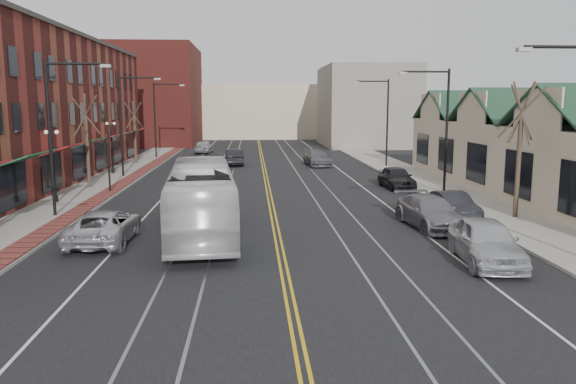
{
  "coord_description": "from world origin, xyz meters",
  "views": [
    {
      "loc": [
        -1.13,
        -13.72,
        6.0
      ],
      "look_at": [
        0.5,
        11.3,
        2.0
      ],
      "focal_mm": 35.0,
      "sensor_mm": 36.0,
      "label": 1
    }
  ],
  "objects": [
    {
      "name": "ground",
      "position": [
        0.0,
        0.0,
        0.0
      ],
      "size": [
        160.0,
        160.0,
        0.0
      ],
      "primitive_type": "plane",
      "color": "black",
      "rests_on": "ground"
    },
    {
      "name": "sidewalk_left",
      "position": [
        -12.0,
        20.0,
        0.07
      ],
      "size": [
        4.0,
        120.0,
        0.15
      ],
      "primitive_type": "cube",
      "color": "gray",
      "rests_on": "ground"
    },
    {
      "name": "sidewalk_right",
      "position": [
        12.0,
        20.0,
        0.07
      ],
      "size": [
        4.0,
        120.0,
        0.15
      ],
      "primitive_type": "cube",
      "color": "gray",
      "rests_on": "ground"
    },
    {
      "name": "building_right",
      "position": [
        18.0,
        20.0,
        2.3
      ],
      "size": [
        8.0,
        36.0,
        4.6
      ],
      "primitive_type": "cube",
      "color": "#C0B094",
      "rests_on": "ground"
    },
    {
      "name": "backdrop_left",
      "position": [
        -16.0,
        70.0,
        7.0
      ],
      "size": [
        14.0,
        18.0,
        14.0
      ],
      "primitive_type": "cube",
      "color": "maroon",
      "rests_on": "ground"
    },
    {
      "name": "backdrop_mid",
      "position": [
        0.0,
        85.0,
        4.5
      ],
      "size": [
        22.0,
        14.0,
        9.0
      ],
      "primitive_type": "cube",
      "color": "#C0B094",
      "rests_on": "ground"
    },
    {
      "name": "backdrop_right",
      "position": [
        15.0,
        65.0,
        5.5
      ],
      "size": [
        12.0,
        16.0,
        11.0
      ],
      "primitive_type": "cube",
      "color": "slate",
      "rests_on": "ground"
    },
    {
      "name": "streetlight_l_1",
      "position": [
        -11.05,
        16.0,
        5.03
      ],
      "size": [
        3.33,
        0.25,
        8.0
      ],
      "color": "black",
      "rests_on": "sidewalk_left"
    },
    {
      "name": "streetlight_l_2",
      "position": [
        -11.05,
        32.0,
        5.03
      ],
      "size": [
        3.33,
        0.25,
        8.0
      ],
      "color": "black",
      "rests_on": "sidewalk_left"
    },
    {
      "name": "streetlight_l_3",
      "position": [
        -11.05,
        48.0,
        5.03
      ],
      "size": [
        3.33,
        0.25,
        8.0
      ],
      "color": "black",
      "rests_on": "sidewalk_left"
    },
    {
      "name": "streetlight_r_1",
      "position": [
        11.05,
        22.0,
        5.03
      ],
      "size": [
        3.33,
        0.25,
        8.0
      ],
      "color": "black",
      "rests_on": "sidewalk_right"
    },
    {
      "name": "streetlight_r_2",
      "position": [
        11.05,
        38.0,
        5.03
      ],
      "size": [
        3.33,
        0.25,
        8.0
      ],
      "color": "black",
      "rests_on": "sidewalk_right"
    },
    {
      "name": "lamppost_l_2",
      "position": [
        -12.8,
        20.0,
        2.2
      ],
      "size": [
        0.84,
        0.28,
        4.27
      ],
      "color": "black",
      "rests_on": "sidewalk_left"
    },
    {
      "name": "lamppost_l_3",
      "position": [
        -12.8,
        34.0,
        2.2
      ],
      "size": [
        0.84,
        0.28,
        4.27
      ],
      "color": "black",
      "rests_on": "sidewalk_left"
    },
    {
      "name": "tree_left_near",
      "position": [
        -12.5,
        26.0,
        3.51
      ],
      "size": [
        1.78,
        1.37,
        6.48
      ],
      "color": "#382B21",
      "rests_on": "sidewalk_left"
    },
    {
      "name": "tree_left_far",
      "position": [
        -12.5,
        42.0,
        3.28
      ],
      "size": [
        1.66,
        1.28,
        6.02
      ],
      "color": "#382B21",
      "rests_on": "sidewalk_left"
    },
    {
      "name": "tree_right_mid",
      "position": [
        12.5,
        14.0,
        3.75
      ],
      "size": [
        1.9,
        1.46,
        6.93
      ],
      "color": "#382B21",
      "rests_on": "sidewalk_right"
    },
    {
      "name": "traffic_signal",
      "position": [
        -10.6,
        24.0,
        2.35
      ],
      "size": [
        0.18,
        0.15,
        3.8
      ],
      "color": "black",
      "rests_on": "sidewalk_left"
    },
    {
      "name": "transit_bus",
      "position": [
        -3.44,
        11.71,
        1.65
      ],
      "size": [
        3.74,
        12.03,
        3.3
      ],
      "primitive_type": "imported",
      "rotation": [
        0.0,
        0.0,
        3.22
      ],
      "color": "silver",
      "rests_on": "ground"
    },
    {
      "name": "parked_suv",
      "position": [
        -7.5,
        10.37,
        0.73
      ],
      "size": [
        2.44,
        5.25,
        1.46
      ],
      "primitive_type": "imported",
      "rotation": [
        0.0,
        0.0,
        3.14
      ],
      "color": "silver",
      "rests_on": "ground"
    },
    {
      "name": "parked_car_a",
      "position": [
        7.64,
        6.27,
        0.85
      ],
      "size": [
        2.53,
        5.18,
        1.7
      ],
      "primitive_type": "imported",
      "rotation": [
        0.0,
        0.0,
        -0.11
      ],
      "color": "#B7B9BF",
      "rests_on": "ground"
    },
    {
      "name": "parked_car_b",
      "position": [
        9.3,
        14.32,
        0.7
      ],
      "size": [
        1.76,
        4.34,
        1.4
      ],
      "primitive_type": "imported",
      "rotation": [
        0.0,
        0.0,
        0.07
      ],
      "color": "black",
      "rests_on": "ground"
    },
    {
      "name": "parked_car_c",
      "position": [
        7.5,
        12.48,
        0.76
      ],
      "size": [
        2.7,
        5.42,
        1.51
      ],
      "primitive_type": "imported",
      "rotation": [
        0.0,
        0.0,
        0.11
      ],
      "color": "slate",
      "rests_on": "ground"
    },
    {
      "name": "parked_car_d",
      "position": [
        9.09,
        24.99,
        0.78
      ],
      "size": [
        2.04,
        4.64,
        1.55
      ],
      "primitive_type": "imported",
      "rotation": [
        0.0,
        0.0,
        0.05
      ],
      "color": "black",
      "rests_on": "ground"
    },
    {
      "name": "distant_car_left",
      "position": [
        -2.82,
        40.88,
        0.78
      ],
      "size": [
        2.01,
        4.85,
        1.56
      ],
      "primitive_type": "imported",
      "rotation": [
        0.0,
        0.0,
        3.22
      ],
      "color": "black",
      "rests_on": "ground"
    },
    {
      "name": "distant_car_right",
      "position": [
        5.18,
        39.68,
        0.74
      ],
      "size": [
        2.55,
        5.26,
        1.48
      ],
      "primitive_type": "imported",
      "rotation": [
        0.0,
        0.0,
        0.1
      ],
      "color": "#5C5D63",
      "rests_on": "ground"
    },
    {
      "name": "distant_car_far",
      "position": [
        -6.8,
        54.08,
        0.81
      ],
      "size": [
        2.25,
        4.86,
        1.61
      ],
      "primitive_type": "imported",
      "rotation": [
        0.0,
        0.0,
        3.07
      ],
      "color": "#999DA0",
      "rests_on": "ground"
    }
  ]
}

